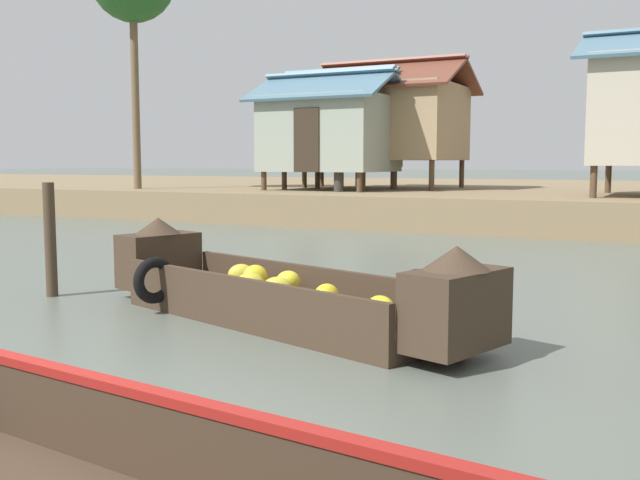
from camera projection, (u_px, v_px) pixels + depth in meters
name	position (u px, v px, depth m)	size (l,w,h in m)	color
ground_plane	(466.00, 258.00, 12.61)	(300.00, 300.00, 0.00)	#596056
riverbank_strip	(580.00, 199.00, 24.78)	(160.00, 20.00, 0.83)	#7F6B4C
banana_boat	(277.00, 290.00, 7.55)	(4.96, 2.35, 0.98)	#3D2D21
stilt_house_left	(341.00, 127.00, 22.75)	(3.75, 3.41, 3.72)	#4C3826
stilt_house_mid_left	(330.00, 132.00, 21.79)	(4.20, 3.41, 3.53)	#4C3826
stilt_house_mid_right	(392.00, 121.00, 23.18)	(4.85, 3.95, 4.07)	#4C3826
vendor_person	(339.00, 159.00, 20.47)	(0.44, 0.44, 1.66)	#332D28
mooring_post	(50.00, 240.00, 8.98)	(0.14, 0.14, 1.41)	#423323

